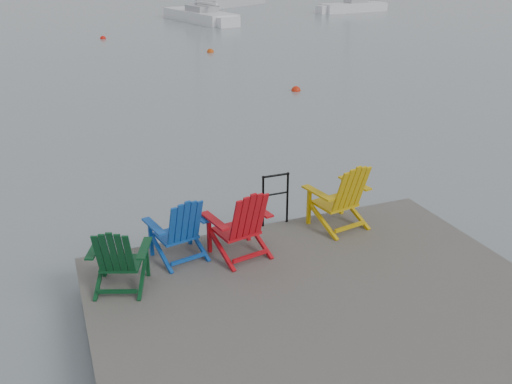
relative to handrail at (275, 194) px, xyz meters
name	(u,v)px	position (x,y,z in m)	size (l,w,h in m)	color
ground	(330,338)	(-0.25, -2.45, -1.04)	(400.00, 400.00, 0.00)	slate
dock	(332,316)	(-0.25, -2.45, -0.69)	(6.00, 5.00, 1.40)	#32302D
handrail	(275,194)	(0.00, 0.00, 0.00)	(0.48, 0.04, 0.90)	black
chair_green	(118,257)	(-2.72, -1.02, -0.05)	(0.94, 0.90, 0.98)	#0A391B
chair_blue	(180,228)	(-1.76, -0.54, -0.02)	(0.93, 0.88, 1.03)	#0F44A1
chair_red	(241,222)	(-0.89, -0.79, 0.02)	(0.99, 0.94, 1.11)	#B80D15
chair_yellow	(341,195)	(0.96, -0.50, 0.04)	(1.03, 0.97, 1.15)	#C89D0B
sailboat_near	(199,17)	(8.93, 35.55, -0.69)	(3.87, 9.12, 12.16)	white
sailboat_mid	(232,2)	(16.32, 48.85, -0.69)	(8.89, 7.42, 12.68)	silver
sailboat_far	(353,8)	(24.31, 38.04, -0.69)	(6.71, 2.62, 9.27)	white
buoy_a	(296,91)	(5.57, 10.84, -1.04)	(0.36, 0.36, 0.36)	red
buoy_c	(210,52)	(5.24, 20.74, -1.04)	(0.38, 0.38, 0.38)	#C6440B
buoy_d	(103,39)	(0.58, 28.18, -1.04)	(0.36, 0.36, 0.36)	red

